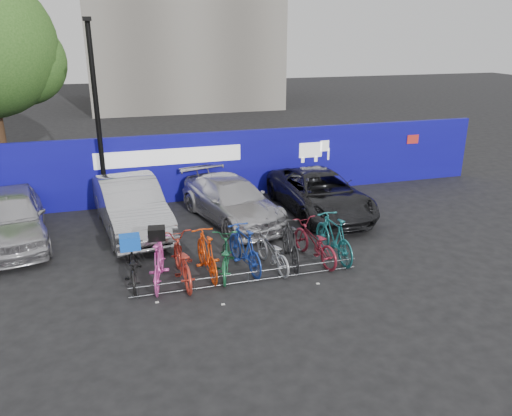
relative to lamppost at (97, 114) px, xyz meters
name	(u,v)px	position (x,y,z in m)	size (l,w,h in m)	color
ground	(242,272)	(3.20, -5.40, -3.27)	(100.00, 100.00, 0.00)	black
hoarding	(199,167)	(3.21, 0.60, -2.07)	(22.00, 0.18, 2.40)	#0D0983
lamppost	(97,114)	(0.00, 0.00, 0.00)	(0.25, 0.50, 6.11)	black
bike_rack	(248,277)	(3.20, -6.00, -3.11)	(5.60, 0.03, 0.30)	#595B60
car_0	(10,217)	(-2.59, -1.80, -2.49)	(1.84, 4.57, 1.56)	#B3B2B7
car_1	(131,205)	(0.73, -1.73, -2.49)	(1.66, 4.77, 1.57)	#A3A4A8
car_2	(232,200)	(3.82, -1.76, -2.60)	(1.87, 4.61, 1.34)	#B1B0B5
car_3	(320,193)	(6.77, -1.93, -2.58)	(2.28, 4.95, 1.38)	black
bike_0	(132,266)	(0.55, -5.23, -2.82)	(0.60, 1.72, 0.91)	black
bike_1	(159,262)	(1.16, -5.43, -2.69)	(0.55, 1.93, 1.16)	#E148AA
bike_2	(181,260)	(1.70, -5.43, -2.72)	(0.73, 2.08, 1.09)	#AF2F21
bike_3	(207,254)	(2.34, -5.29, -2.70)	(0.53, 1.89, 1.13)	#EE440C
bike_4	(225,257)	(2.77, -5.38, -2.80)	(0.63, 1.81, 0.95)	#1D6A3D
bike_5	(245,248)	(3.31, -5.25, -2.69)	(0.54, 1.92, 1.15)	#19379D
bike_6	(272,252)	(3.99, -5.39, -2.81)	(0.61, 1.74, 0.91)	#999BA1
bike_7	(291,243)	(4.56, -5.22, -2.72)	(0.52, 1.84, 1.10)	black
bike_8	(314,242)	(5.19, -5.28, -2.75)	(0.69, 1.99, 1.05)	maroon
bike_9	(334,237)	(5.74, -5.27, -2.67)	(0.57, 2.01, 1.21)	#1B696D
cargo_crate	(130,242)	(0.55, -5.23, -2.20)	(0.47, 0.36, 0.33)	blue
cargo_topcase	(157,233)	(1.16, -5.43, -1.97)	(0.39, 0.35, 0.29)	black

